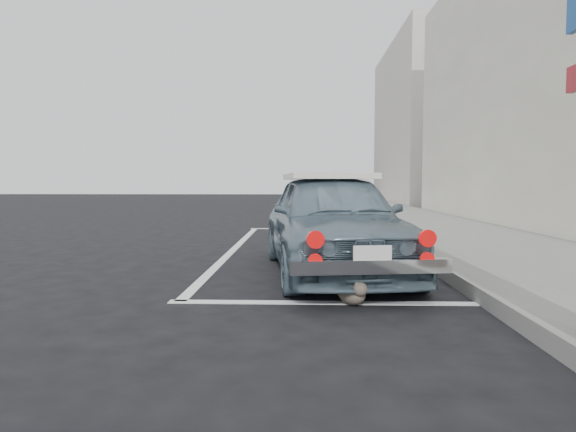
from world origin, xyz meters
The scene contains 8 objects.
ground centered at (0.00, 0.00, 0.00)m, with size 80.00×80.00×0.00m, color black.
sidewalk centered at (3.20, 2.00, 0.07)m, with size 2.80×40.00×0.15m, color slate.
building_far centered at (6.35, 20.00, 4.00)m, with size 3.50×10.00×8.00m, color beige.
pline_rear centered at (0.50, -0.50, 0.00)m, with size 3.00×0.12×0.01m, color silver.
pline_front centered at (0.50, 6.50, 0.00)m, with size 3.00×0.12×0.01m, color silver.
pline_side centered at (-0.90, 3.00, 0.00)m, with size 0.12×7.00×0.01m, color silver.
retro_coupe centered at (0.58, 1.03, 0.63)m, with size 1.91×3.80×1.24m.
cat centered at (0.67, -0.56, 0.12)m, with size 0.33×0.46×0.26m.
Camera 1 is at (0.22, -4.81, 1.10)m, focal length 30.00 mm.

